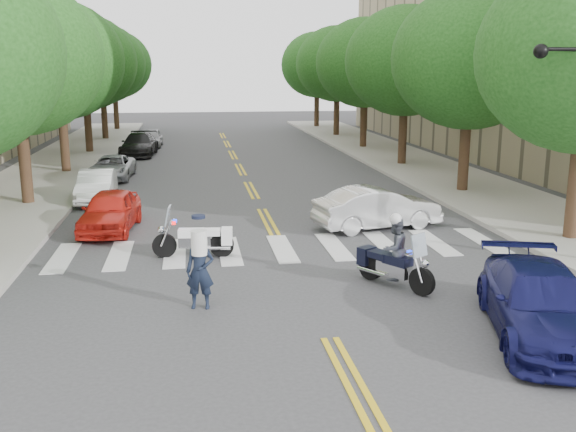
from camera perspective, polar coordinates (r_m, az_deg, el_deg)
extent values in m
plane|color=#38383A|center=(12.74, 3.73, -10.81)|extent=(140.00, 140.00, 0.00)
cube|color=#9E9991|center=(34.47, -20.23, 3.66)|extent=(5.00, 60.00, 0.15)
cube|color=#9E9991|center=(35.85, 11.12, 4.54)|extent=(5.00, 60.00, 0.15)
cylinder|color=#382316|center=(26.37, -22.35, 4.38)|extent=(0.44, 0.44, 3.32)
ellipsoid|color=#194614|center=(26.14, -23.09, 12.86)|extent=(6.40, 6.40, 5.76)
cylinder|color=#382316|center=(34.14, -19.28, 6.35)|extent=(0.44, 0.44, 3.32)
ellipsoid|color=#194614|center=(33.97, -19.77, 12.89)|extent=(6.40, 6.40, 5.76)
cylinder|color=#382316|center=(41.99, -17.34, 7.57)|extent=(0.44, 0.44, 3.32)
ellipsoid|color=#194614|center=(41.85, -17.70, 12.89)|extent=(6.40, 6.40, 5.76)
cylinder|color=#382316|center=(49.90, -16.01, 8.40)|extent=(0.44, 0.44, 3.32)
ellipsoid|color=#194614|center=(49.78, -16.29, 12.88)|extent=(6.40, 6.40, 5.76)
cylinder|color=#382316|center=(57.83, -15.04, 9.00)|extent=(0.44, 0.44, 3.32)
ellipsoid|color=#194614|center=(57.72, -15.27, 12.87)|extent=(6.40, 6.40, 5.76)
cylinder|color=#382316|center=(21.05, 24.16, 2.30)|extent=(0.44, 0.44, 3.32)
cylinder|color=#382316|center=(28.02, 15.39, 5.33)|extent=(0.44, 0.44, 3.32)
ellipsoid|color=#194614|center=(27.81, 15.88, 13.32)|extent=(6.40, 6.40, 5.76)
cylinder|color=#382316|center=(35.43, 10.15, 7.07)|extent=(0.44, 0.44, 3.32)
ellipsoid|color=#194614|center=(35.27, 10.41, 13.39)|extent=(6.40, 6.40, 5.76)
cylinder|color=#382316|center=(43.05, 6.73, 8.17)|extent=(0.44, 0.44, 3.32)
ellipsoid|color=#194614|center=(42.92, 6.87, 13.37)|extent=(6.40, 6.40, 5.76)
cylinder|color=#382316|center=(50.79, 4.33, 8.93)|extent=(0.44, 0.44, 3.32)
ellipsoid|color=#194614|center=(50.68, 4.41, 13.33)|extent=(6.40, 6.40, 5.76)
cylinder|color=#382316|center=(58.60, 2.56, 9.47)|extent=(0.44, 0.44, 3.32)
ellipsoid|color=#194614|center=(58.50, 2.60, 13.29)|extent=(6.40, 6.40, 5.76)
sphere|color=black|center=(17.13, 21.56, 13.47)|extent=(0.36, 0.36, 0.36)
cylinder|color=black|center=(15.20, 11.82, -5.73)|extent=(0.48, 0.63, 0.67)
cylinder|color=black|center=(16.13, 7.37, -4.47)|extent=(0.51, 0.66, 0.67)
cube|color=silver|center=(15.65, 9.40, -4.67)|extent=(0.74, 0.91, 0.31)
cube|color=black|center=(15.52, 9.71, -3.89)|extent=(0.67, 0.77, 0.22)
cube|color=black|center=(15.84, 8.20, -3.41)|extent=(0.62, 0.66, 0.16)
cube|color=black|center=(16.15, 7.00, -3.49)|extent=(0.52, 0.48, 0.44)
cube|color=#8C99A5|center=(15.03, 11.58, -2.58)|extent=(0.49, 0.39, 0.53)
cube|color=red|center=(15.26, 11.32, -3.02)|extent=(0.14, 0.14, 0.08)
cube|color=#0C26E5|center=(15.08, 10.77, -3.18)|extent=(0.14, 0.14, 0.08)
imported|color=#474C56|center=(15.51, 9.47, -2.89)|extent=(0.95, 0.90, 1.54)
sphere|color=silver|center=(15.33, 9.57, -0.29)|extent=(0.29, 0.29, 0.29)
cylinder|color=black|center=(18.17, -10.92, -2.61)|extent=(0.69, 0.21, 0.68)
cylinder|color=black|center=(18.01, -5.91, -2.58)|extent=(0.69, 0.25, 0.68)
cube|color=silver|center=(18.04, -8.28, -2.26)|extent=(0.92, 0.41, 0.32)
cube|color=white|center=(17.98, -8.62, -1.50)|extent=(0.73, 0.43, 0.22)
cube|color=white|center=(17.93, -6.89, -1.42)|extent=(0.58, 0.45, 0.16)
cube|color=white|center=(17.93, -5.45, -1.78)|extent=(0.34, 0.47, 0.45)
cube|color=#8C99A5|center=(17.94, -10.63, 0.03)|extent=(0.20, 0.51, 0.54)
cube|color=red|center=(17.85, -10.12, -0.61)|extent=(0.11, 0.11, 0.08)
cube|color=#0C26E5|center=(18.08, -10.03, -0.44)|extent=(0.11, 0.11, 0.08)
imported|color=black|center=(14.10, -7.82, -4.87)|extent=(0.68, 0.51, 1.68)
imported|color=silver|center=(21.24, 7.96, 0.72)|extent=(4.39, 2.29, 1.38)
imported|color=#111247|center=(13.49, 21.54, -7.24)|extent=(3.13, 5.03, 1.36)
imported|color=red|center=(21.51, -15.53, 0.45)|extent=(1.94, 4.02, 1.32)
imported|color=white|center=(26.54, -16.66, 2.57)|extent=(1.38, 3.77, 1.23)
imported|color=#A4A6AC|center=(31.87, -15.36, 4.18)|extent=(2.05, 4.09, 1.11)
imported|color=black|center=(40.25, -13.09, 6.21)|extent=(2.28, 4.85, 1.37)
imported|color=#9F9FA4|center=(44.78, -12.09, 6.82)|extent=(1.56, 3.67, 1.24)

